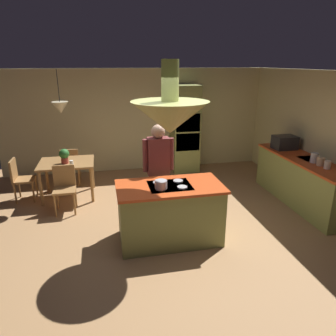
{
  "coord_description": "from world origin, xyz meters",
  "views": [
    {
      "loc": [
        -0.94,
        -4.47,
        2.69
      ],
      "look_at": [
        0.1,
        0.4,
        1.0
      ],
      "focal_mm": 33.47,
      "sensor_mm": 36.0,
      "label": 1
    }
  ],
  "objects_px": {
    "person_at_island": "(158,167)",
    "potted_plant_on_table": "(64,155)",
    "canister_tea": "(314,158)",
    "oven_tower": "(185,129)",
    "cup_on_table": "(71,163)",
    "cooking_pot_on_cooktop": "(161,184)",
    "chair_at_corner": "(20,177)",
    "dining_table": "(67,167)",
    "canister_sugar": "(321,162)",
    "kitchen_island": "(170,213)",
    "chair_facing_island": "(65,185)",
    "microwave_on_counter": "(285,142)",
    "canister_flour": "(327,165)",
    "chair_by_back_wall": "(70,164)"
  },
  "relations": [
    {
      "from": "person_at_island",
      "to": "potted_plant_on_table",
      "type": "height_order",
      "value": "person_at_island"
    },
    {
      "from": "canister_tea",
      "to": "oven_tower",
      "type": "bearing_deg",
      "value": 122.83
    },
    {
      "from": "cup_on_table",
      "to": "cooking_pot_on_cooktop",
      "type": "xyz_separation_m",
      "value": [
        1.42,
        -2.01,
        0.21
      ]
    },
    {
      "from": "chair_at_corner",
      "to": "person_at_island",
      "type": "bearing_deg",
      "value": -118.58
    },
    {
      "from": "dining_table",
      "to": "canister_sugar",
      "type": "relative_size",
      "value": 7.4
    },
    {
      "from": "kitchen_island",
      "to": "chair_facing_island",
      "type": "distance_m",
      "value": 2.23
    },
    {
      "from": "chair_at_corner",
      "to": "microwave_on_counter",
      "type": "bearing_deg",
      "value": -95.9
    },
    {
      "from": "oven_tower",
      "to": "chair_facing_island",
      "type": "height_order",
      "value": "oven_tower"
    },
    {
      "from": "chair_at_corner",
      "to": "canister_flour",
      "type": "relative_size",
      "value": 6.02
    },
    {
      "from": "oven_tower",
      "to": "dining_table",
      "type": "relative_size",
      "value": 2.0
    },
    {
      "from": "potted_plant_on_table",
      "to": "cup_on_table",
      "type": "bearing_deg",
      "value": -42.44
    },
    {
      "from": "chair_facing_island",
      "to": "microwave_on_counter",
      "type": "height_order",
      "value": "microwave_on_counter"
    },
    {
      "from": "microwave_on_counter",
      "to": "oven_tower",
      "type": "bearing_deg",
      "value": 135.54
    },
    {
      "from": "dining_table",
      "to": "potted_plant_on_table",
      "type": "bearing_deg",
      "value": -99.38
    },
    {
      "from": "chair_by_back_wall",
      "to": "canister_tea",
      "type": "height_order",
      "value": "canister_tea"
    },
    {
      "from": "person_at_island",
      "to": "chair_at_corner",
      "type": "bearing_deg",
      "value": 151.42
    },
    {
      "from": "kitchen_island",
      "to": "potted_plant_on_table",
      "type": "relative_size",
      "value": 5.36
    },
    {
      "from": "potted_plant_on_table",
      "to": "cooking_pot_on_cooktop",
      "type": "height_order",
      "value": "cooking_pot_on_cooktop"
    },
    {
      "from": "oven_tower",
      "to": "cup_on_table",
      "type": "bearing_deg",
      "value": -153.04
    },
    {
      "from": "potted_plant_on_table",
      "to": "canister_flour",
      "type": "bearing_deg",
      "value": -21.76
    },
    {
      "from": "oven_tower",
      "to": "chair_at_corner",
      "type": "distance_m",
      "value": 3.94
    },
    {
      "from": "kitchen_island",
      "to": "chair_by_back_wall",
      "type": "relative_size",
      "value": 1.85
    },
    {
      "from": "person_at_island",
      "to": "canister_tea",
      "type": "xyz_separation_m",
      "value": [
        2.89,
        -0.15,
        0.03
      ]
    },
    {
      "from": "chair_at_corner",
      "to": "potted_plant_on_table",
      "type": "height_order",
      "value": "potted_plant_on_table"
    },
    {
      "from": "canister_sugar",
      "to": "microwave_on_counter",
      "type": "bearing_deg",
      "value": 90.0
    },
    {
      "from": "canister_sugar",
      "to": "canister_tea",
      "type": "relative_size",
      "value": 0.8
    },
    {
      "from": "chair_facing_island",
      "to": "potted_plant_on_table",
      "type": "distance_m",
      "value": 0.71
    },
    {
      "from": "dining_table",
      "to": "chair_by_back_wall",
      "type": "relative_size",
      "value": 1.25
    },
    {
      "from": "oven_tower",
      "to": "canister_flour",
      "type": "height_order",
      "value": "oven_tower"
    },
    {
      "from": "oven_tower",
      "to": "cup_on_table",
      "type": "xyz_separation_m",
      "value": [
        -2.68,
        -1.36,
        -0.28
      ]
    },
    {
      "from": "chair_facing_island",
      "to": "cup_on_table",
      "type": "bearing_deg",
      "value": 74.63
    },
    {
      "from": "dining_table",
      "to": "cup_on_table",
      "type": "height_order",
      "value": "cup_on_table"
    },
    {
      "from": "chair_facing_island",
      "to": "microwave_on_counter",
      "type": "distance_m",
      "value": 4.58
    },
    {
      "from": "person_at_island",
      "to": "canister_sugar",
      "type": "relative_size",
      "value": 11.78
    },
    {
      "from": "potted_plant_on_table",
      "to": "cup_on_table",
      "type": "xyz_separation_m",
      "value": [
        0.14,
        -0.13,
        -0.12
      ]
    },
    {
      "from": "canister_flour",
      "to": "canister_tea",
      "type": "bearing_deg",
      "value": 90.0
    },
    {
      "from": "canister_sugar",
      "to": "canister_tea",
      "type": "bearing_deg",
      "value": 90.0
    },
    {
      "from": "oven_tower",
      "to": "microwave_on_counter",
      "type": "distance_m",
      "value": 2.44
    },
    {
      "from": "kitchen_island",
      "to": "potted_plant_on_table",
      "type": "bearing_deg",
      "value": 130.55
    },
    {
      "from": "oven_tower",
      "to": "cup_on_table",
      "type": "height_order",
      "value": "oven_tower"
    },
    {
      "from": "canister_sugar",
      "to": "cooking_pot_on_cooktop",
      "type": "bearing_deg",
      "value": -170.6
    },
    {
      "from": "chair_facing_island",
      "to": "cooking_pot_on_cooktop",
      "type": "relative_size",
      "value": 4.83
    },
    {
      "from": "microwave_on_counter",
      "to": "dining_table",
      "type": "bearing_deg",
      "value": 172.92
    },
    {
      "from": "dining_table",
      "to": "canister_flour",
      "type": "relative_size",
      "value": 7.5
    },
    {
      "from": "cup_on_table",
      "to": "microwave_on_counter",
      "type": "bearing_deg",
      "value": -4.46
    },
    {
      "from": "canister_flour",
      "to": "microwave_on_counter",
      "type": "distance_m",
      "value": 1.35
    },
    {
      "from": "chair_facing_island",
      "to": "chair_by_back_wall",
      "type": "height_order",
      "value": "same"
    },
    {
      "from": "canister_flour",
      "to": "canister_tea",
      "type": "height_order",
      "value": "canister_tea"
    },
    {
      "from": "microwave_on_counter",
      "to": "cooking_pot_on_cooktop",
      "type": "relative_size",
      "value": 2.56
    },
    {
      "from": "chair_facing_island",
      "to": "microwave_on_counter",
      "type": "bearing_deg",
      "value": 1.21
    }
  ]
}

